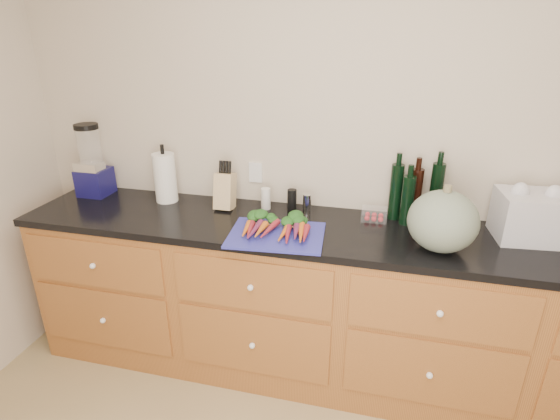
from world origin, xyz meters
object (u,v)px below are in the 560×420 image
(squash, at_px, (443,221))
(paper_towel, at_px, (165,178))
(tomato_box, at_px, (374,214))
(cutting_board, at_px, (276,235))
(blender_appliance, at_px, (92,165))
(carrots, at_px, (278,226))
(knife_block, at_px, (225,191))

(squash, height_order, paper_towel, paper_towel)
(squash, distance_m, tomato_box, 0.44)
(paper_towel, xyz_separation_m, tomato_box, (1.24, 0.01, -0.12))
(cutting_board, bearing_deg, blender_appliance, 165.87)
(carrots, relative_size, knife_block, 1.80)
(carrots, bearing_deg, tomato_box, 31.43)
(squash, xyz_separation_m, blender_appliance, (-2.05, 0.27, 0.05))
(blender_appliance, distance_m, knife_block, 0.88)
(cutting_board, xyz_separation_m, squash, (0.79, 0.05, 0.14))
(cutting_board, xyz_separation_m, blender_appliance, (-1.26, 0.32, 0.19))
(squash, height_order, tomato_box, squash)
(squash, xyz_separation_m, knife_block, (-1.17, 0.25, -0.04))
(cutting_board, relative_size, carrots, 1.27)
(cutting_board, xyz_separation_m, tomato_box, (0.47, 0.33, 0.03))
(paper_towel, height_order, knife_block, paper_towel)
(cutting_board, height_order, paper_towel, paper_towel)
(blender_appliance, xyz_separation_m, tomato_box, (1.73, 0.01, -0.16))
(cutting_board, relative_size, knife_block, 2.29)
(blender_appliance, bearing_deg, carrots, -12.31)
(tomato_box, bearing_deg, squash, -41.54)
(carrots, distance_m, squash, 0.79)
(carrots, bearing_deg, cutting_board, -90.00)
(cutting_board, distance_m, carrots, 0.05)
(cutting_board, distance_m, knife_block, 0.50)
(carrots, height_order, knife_block, knife_block)
(cutting_board, bearing_deg, knife_block, 142.03)
(paper_towel, bearing_deg, knife_block, -2.96)
(blender_appliance, height_order, paper_towel, blender_appliance)
(paper_towel, relative_size, tomato_box, 2.17)
(squash, distance_m, blender_appliance, 2.07)
(blender_appliance, bearing_deg, paper_towel, 0.28)
(cutting_board, distance_m, paper_towel, 0.85)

